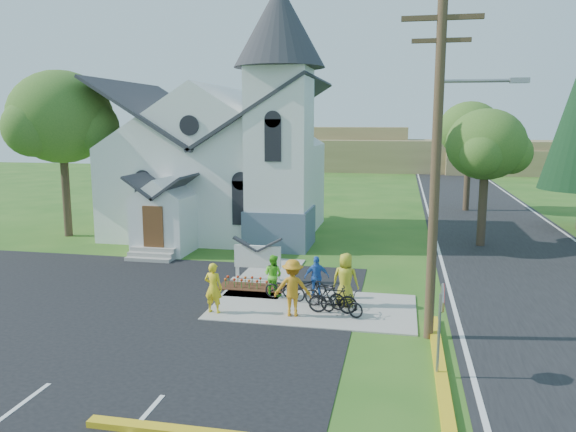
% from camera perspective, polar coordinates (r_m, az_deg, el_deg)
% --- Properties ---
extents(ground, '(120.00, 120.00, 0.00)m').
position_cam_1_polar(ground, '(19.60, -2.02, -9.48)').
color(ground, '#275919').
rests_on(ground, ground).
extents(parking_lot, '(20.00, 16.00, 0.02)m').
position_cam_1_polar(parking_lot, '(20.64, -22.94, -9.24)').
color(parking_lot, black).
rests_on(parking_lot, ground).
extents(road, '(8.00, 90.00, 0.02)m').
position_cam_1_polar(road, '(34.09, 20.81, -1.84)').
color(road, black).
rests_on(road, ground).
extents(sidewalk, '(7.00, 4.00, 0.05)m').
position_cam_1_polar(sidewalk, '(19.78, 2.60, -9.23)').
color(sidewalk, '#A49F94').
rests_on(sidewalk, ground).
extents(church, '(12.35, 12.00, 13.00)m').
position_cam_1_polar(church, '(32.05, -6.44, 7.48)').
color(church, white).
rests_on(church, ground).
extents(church_sign, '(2.20, 0.40, 1.70)m').
position_cam_1_polar(church_sign, '(22.57, -3.11, -4.19)').
color(church_sign, '#A49F94').
rests_on(church_sign, ground).
extents(flower_bed, '(2.60, 1.10, 0.07)m').
position_cam_1_polar(flower_bed, '(22.00, -3.68, -7.25)').
color(flower_bed, '#3C2110').
rests_on(flower_bed, ground).
extents(utility_pole, '(3.45, 0.28, 10.00)m').
position_cam_1_polar(utility_pole, '(16.57, 15.03, 5.80)').
color(utility_pole, '#472F23').
rests_on(utility_pole, ground).
extents(stop_sign, '(0.11, 0.76, 2.48)m').
position_cam_1_polar(stop_sign, '(14.60, 15.31, -9.23)').
color(stop_sign, gray).
rests_on(stop_sign, ground).
extents(tree_lot_corner, '(5.60, 5.60, 9.15)m').
position_cam_1_polar(tree_lot_corner, '(33.48, -22.06, 9.26)').
color(tree_lot_corner, '#3C2E20').
rests_on(tree_lot_corner, ground).
extents(tree_road_near, '(4.00, 4.00, 7.05)m').
position_cam_1_polar(tree_road_near, '(30.31, 19.48, 6.80)').
color(tree_road_near, '#3C2E20').
rests_on(tree_road_near, ground).
extents(tree_road_mid, '(4.40, 4.40, 7.80)m').
position_cam_1_polar(tree_road_mid, '(42.26, 17.99, 8.31)').
color(tree_road_mid, '#3C2E20').
rests_on(tree_road_mid, ground).
extents(distant_hills, '(61.00, 10.00, 5.60)m').
position_cam_1_polar(distant_hills, '(74.46, 10.76, 6.20)').
color(distant_hills, olive).
rests_on(distant_hills, ground).
extents(cyclist_0, '(0.67, 0.48, 1.71)m').
position_cam_1_polar(cyclist_0, '(19.08, -7.59, -7.24)').
color(cyclist_0, yellow).
rests_on(cyclist_0, sidewalk).
extents(bike_0, '(1.67, 0.93, 0.83)m').
position_cam_1_polar(bike_0, '(20.34, -0.30, -7.37)').
color(bike_0, black).
rests_on(bike_0, sidewalk).
extents(cyclist_1, '(0.90, 0.80, 1.53)m').
position_cam_1_polar(cyclist_1, '(20.78, -1.53, -6.02)').
color(cyclist_1, '#5AD027').
rests_on(cyclist_1, sidewalk).
extents(bike_1, '(1.65, 0.54, 0.98)m').
position_cam_1_polar(bike_1, '(18.99, 4.58, -8.42)').
color(bike_1, black).
rests_on(bike_1, sidewalk).
extents(cyclist_2, '(0.96, 0.57, 1.54)m').
position_cam_1_polar(cyclist_2, '(20.52, 2.93, -6.21)').
color(cyclist_2, blue).
rests_on(cyclist_2, sidewalk).
extents(bike_2, '(1.70, 1.04, 0.84)m').
position_cam_1_polar(bike_2, '(20.59, 1.66, -7.15)').
color(bike_2, black).
rests_on(bike_2, sidewalk).
extents(cyclist_3, '(1.31, 0.85, 1.90)m').
position_cam_1_polar(cyclist_3, '(18.60, 0.47, -7.29)').
color(cyclist_3, '#C67D16').
rests_on(cyclist_3, sidewalk).
extents(bike_3, '(1.61, 0.90, 0.93)m').
position_cam_1_polar(bike_3, '(19.50, 3.74, -8.00)').
color(bike_3, black).
rests_on(bike_3, sidewalk).
extents(cyclist_4, '(0.99, 0.72, 1.88)m').
position_cam_1_polar(cyclist_4, '(19.65, 5.86, -6.45)').
color(cyclist_4, gold).
rests_on(cyclist_4, sidewalk).
extents(bike_4, '(1.69, 1.15, 0.84)m').
position_cam_1_polar(bike_4, '(18.90, 5.47, -8.75)').
color(bike_4, black).
rests_on(bike_4, sidewalk).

